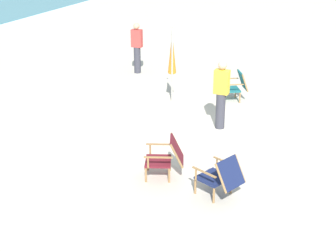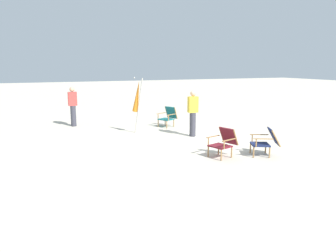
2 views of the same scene
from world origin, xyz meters
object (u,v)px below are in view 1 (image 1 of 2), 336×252
at_px(umbrella_furled_orange, 172,54).
at_px(person_near_chairs, 137,48).
at_px(beach_chair_back_right, 236,85).
at_px(beach_chair_front_left, 221,176).
at_px(beach_chair_mid_center, 167,156).
at_px(person_by_waterline, 221,94).

xyz_separation_m(umbrella_furled_orange, person_near_chairs, (2.40, 2.01, -0.52)).
distance_m(beach_chair_back_right, beach_chair_front_left, 5.17).
bearing_deg(beach_chair_front_left, umbrella_furled_orange, 28.67).
xyz_separation_m(beach_chair_mid_center, person_by_waterline, (2.66, -0.40, 0.41)).
bearing_deg(beach_chair_back_right, beach_chair_front_left, -171.25).
distance_m(beach_chair_mid_center, person_near_chairs, 7.12).
relative_size(beach_chair_mid_center, person_by_waterline, 0.53).
relative_size(beach_chair_front_left, person_near_chairs, 0.57).
relative_size(umbrella_furled_orange, person_by_waterline, 1.27).
bearing_deg(umbrella_furled_orange, beach_chair_front_left, -151.33).
bearing_deg(beach_chair_mid_center, person_by_waterline, -8.66).
distance_m(beach_chair_mid_center, umbrella_furled_orange, 4.22).
bearing_deg(beach_chair_front_left, person_by_waterline, 13.52).
xyz_separation_m(beach_chair_front_left, person_near_chairs, (6.72, 4.37, 0.42)).
bearing_deg(umbrella_furled_orange, beach_chair_mid_center, -162.66).
distance_m(beach_chair_back_right, person_near_chairs, 3.95).
relative_size(beach_chair_front_left, umbrella_furled_orange, 0.45).
bearing_deg(beach_chair_front_left, person_near_chairs, 33.05).
bearing_deg(beach_chair_back_right, person_by_waterline, -178.52).
distance_m(umbrella_furled_orange, person_near_chairs, 3.17).
bearing_deg(person_near_chairs, beach_chair_back_right, -114.18).
height_order(beach_chair_front_left, umbrella_furled_orange, umbrella_furled_orange).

